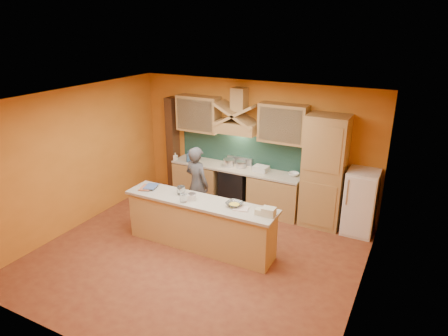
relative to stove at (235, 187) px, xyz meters
The scene contains 36 objects.
floor 2.27m from the stove, 82.23° to the right, with size 5.50×5.00×0.01m, color brown.
ceiling 3.23m from the stove, 82.23° to the right, with size 5.50×5.00×0.01m, color white.
wall_back 1.04m from the stove, 45.00° to the left, with size 5.50×0.02×2.80m, color orange.
wall_front 4.80m from the stove, 86.35° to the right, with size 5.50×0.02×2.80m, color orange.
wall_left 3.43m from the stove, 138.08° to the right, with size 0.02×5.00×2.80m, color orange.
wall_right 3.88m from the stove, 35.80° to the right, with size 0.02×5.00×2.80m, color orange.
base_cabinet_left 0.95m from the stove, behind, with size 1.10×0.60×0.86m, color tan.
base_cabinet_right 0.95m from the stove, ahead, with size 1.10×0.60×0.86m, color tan.
counter_top 0.45m from the stove, behind, with size 3.00×0.62×0.04m, color #B3AA97.
stove is the anchor object (origin of this frame).
backsplash 0.85m from the stove, 90.00° to the left, with size 3.00×0.03×0.70m, color #18362F.
range_hood 1.37m from the stove, 90.00° to the left, with size 0.92×0.50×0.24m, color tan.
hood_chimney 1.96m from the stove, 90.00° to the left, with size 0.30×0.30×0.50m, color tan.
upper_cabinet_left 1.85m from the stove, behind, with size 1.00×0.35×0.80m, color tan.
upper_cabinet_right 1.85m from the stove, ahead, with size 1.00×0.35×0.80m, color tan.
pantry_column 2.07m from the stove, ahead, with size 0.80×0.60×2.30m, color tan.
fridge 2.71m from the stove, ahead, with size 0.58×0.60×1.30m, color white.
trim_column_left 1.89m from the stove, behind, with size 0.20×0.30×2.30m, color #472816.
island_body 1.91m from the stove, 83.99° to the right, with size 2.80×0.55×0.88m, color tan.
island_top 1.97m from the stove, 83.99° to the right, with size 2.90×0.62×0.05m, color #B3AA97.
person 1.13m from the stove, 112.01° to the right, with size 0.59×0.38×1.61m, color #4C4C51.
pot_large 0.56m from the stove, behind, with size 0.24×0.24×0.16m, color silver.
pot_small 0.53m from the stove, 27.04° to the left, with size 0.21×0.21×0.13m, color silver.
soap_bottle_a 1.57m from the stove, behind, with size 0.08×0.08×0.18m, color silver.
soap_bottle_b 1.28m from the stove, behind, with size 0.10×0.10×0.26m, color #2E5481.
bowl_back 1.40m from the stove, ahead, with size 0.22×0.22×0.07m, color white.
dish_rack 0.79m from the stove, ahead, with size 0.31×0.24×0.11m, color silver.
book_lower 2.27m from the stove, 119.20° to the right, with size 0.22×0.29×0.03m, color #B96442.
book_upper 2.20m from the stove, 118.45° to the right, with size 0.22×0.30×0.02m, color #435D94.
jar_large 1.92m from the stove, 97.63° to the right, with size 0.15×0.15×0.15m, color silver.
jar_small 2.17m from the stove, 90.50° to the right, with size 0.12×0.12×0.15m, color white.
kitchen_scale 2.02m from the stove, 87.94° to the right, with size 0.13×0.13×0.11m, color silver.
mixing_bowl 2.08m from the stove, 64.83° to the right, with size 0.29×0.29×0.07m, color silver.
cloth 2.20m from the stove, 61.84° to the right, with size 0.26×0.19×0.02m, color beige.
grocery_bag_a 2.49m from the stove, 51.29° to the right, with size 0.22×0.17×0.14m, color beige.
grocery_bag_b 2.42m from the stove, 54.27° to the right, with size 0.16×0.13×0.10m, color beige.
Camera 1 is at (3.27, -5.27, 3.96)m, focal length 32.00 mm.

